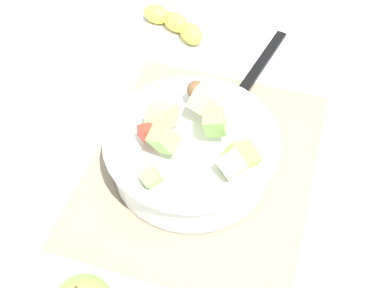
# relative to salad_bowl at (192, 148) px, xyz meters

# --- Properties ---
(ground_plane) EXTENTS (2.40, 2.40, 0.00)m
(ground_plane) POSITION_rel_salad_bowl_xyz_m (-0.01, 0.01, -0.05)
(ground_plane) COLOR silver
(placemat) EXTENTS (0.40, 0.33, 0.01)m
(placemat) POSITION_rel_salad_bowl_xyz_m (-0.01, 0.01, -0.04)
(placemat) COLOR gray
(placemat) RESTS_ON ground_plane
(salad_bowl) EXTENTS (0.25, 0.25, 0.12)m
(salad_bowl) POSITION_rel_salad_bowl_xyz_m (0.00, 0.00, 0.00)
(salad_bowl) COLOR white
(salad_bowl) RESTS_ON placemat
(serving_spoon) EXTENTS (0.23, 0.07, 0.01)m
(serving_spoon) POSITION_rel_salad_bowl_xyz_m (-0.20, 0.04, -0.04)
(serving_spoon) COLOR black
(serving_spoon) RESTS_ON placemat
(banana_whole) EXTENTS (0.09, 0.15, 0.04)m
(banana_whole) POSITION_rel_salad_bowl_xyz_m (-0.31, -0.13, -0.03)
(banana_whole) COLOR yellow
(banana_whole) RESTS_ON ground_plane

